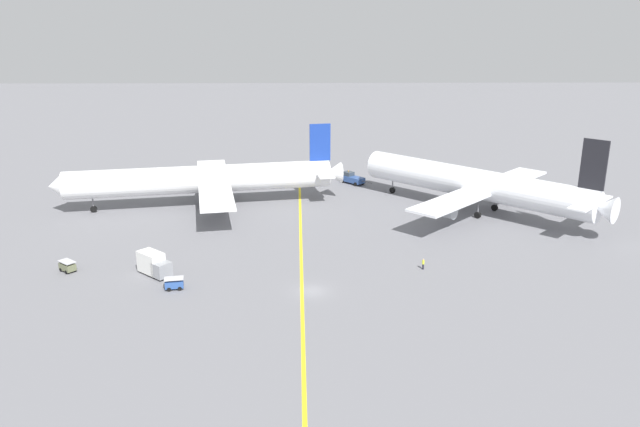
% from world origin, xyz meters
% --- Properties ---
extents(ground_plane, '(600.00, 600.00, 0.00)m').
position_xyz_m(ground_plane, '(0.00, 0.00, 0.00)').
color(ground_plane, slate).
extents(taxiway_stripe, '(2.97, 119.98, 0.01)m').
position_xyz_m(taxiway_stripe, '(-1.63, 10.00, 0.00)').
color(taxiway_stripe, yellow).
rests_on(taxiway_stripe, ground).
extents(airliner_at_gate_left, '(58.84, 41.35, 16.34)m').
position_xyz_m(airliner_at_gate_left, '(-22.17, 42.38, 5.67)').
color(airliner_at_gate_left, white).
rests_on(airliner_at_gate_left, ground).
extents(airliner_being_pushed, '(43.70, 42.72, 17.55)m').
position_xyz_m(airliner_being_pushed, '(32.61, 37.76, 5.77)').
color(airliner_being_pushed, white).
rests_on(airliner_being_pushed, ground).
extents(pushback_tug, '(7.21, 7.73, 2.91)m').
position_xyz_m(pushback_tug, '(9.68, 60.37, 1.23)').
color(pushback_tug, '#2D4C8C').
rests_on(pushback_tug, ground).
extents(gse_catering_truck_tall, '(5.96, 5.68, 3.50)m').
position_xyz_m(gse_catering_truck_tall, '(-23.84, 6.24, 1.76)').
color(gse_catering_truck_tall, gray).
rests_on(gse_catering_truck_tall, ground).
extents(gse_baggage_cart_trailing, '(3.11, 2.95, 1.71)m').
position_xyz_m(gse_baggage_cart_trailing, '(-37.52, 7.77, 0.86)').
color(gse_baggage_cart_trailing, '#666B4C').
rests_on(gse_baggage_cart_trailing, ground).
extents(gse_baggage_cart_near_cluster, '(2.96, 2.03, 1.71)m').
position_xyz_m(gse_baggage_cart_near_cluster, '(-19.76, 0.99, 0.86)').
color(gse_baggage_cart_near_cluster, '#2D5199').
rests_on(gse_baggage_cart_near_cluster, ground).
extents(ground_crew_marshaller_foreground, '(0.36, 0.46, 1.74)m').
position_xyz_m(ground_crew_marshaller_foreground, '(17.29, 7.72, 0.91)').
color(ground_crew_marshaller_foreground, black).
rests_on(ground_crew_marshaller_foreground, ground).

